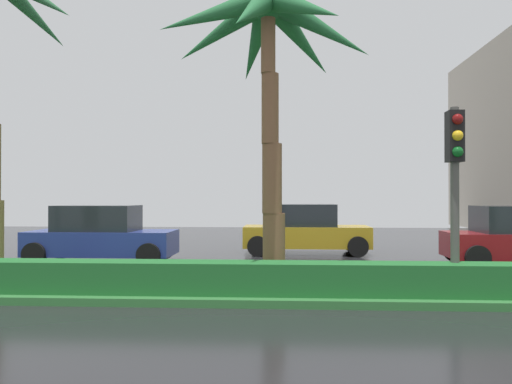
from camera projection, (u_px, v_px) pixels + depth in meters
The scene contains 7 objects.
ground_plane at pixel (289, 283), 11.97m from camera, with size 90.00×42.00×0.10m, color black.
median_strip at pixel (290, 285), 10.97m from camera, with size 85.50×4.00×0.15m, color #2D6B33.
median_hedge at pixel (290, 278), 9.57m from camera, with size 76.50×0.70×0.60m.
palm_tree_centre_left at pixel (267, 41), 10.79m from camera, with size 4.59×4.47×6.47m.
traffic_signal_median_right at pixel (455, 165), 9.55m from camera, with size 0.28×0.43×3.51m.
car_in_traffic_leading at pixel (101, 235), 15.33m from camera, with size 4.30×2.02×1.72m.
car_in_traffic_second at pixel (305, 230), 17.74m from camera, with size 4.30×2.02×1.72m.
Camera 1 is at (-0.10, -3.01, 1.98)m, focal length 35.88 mm.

